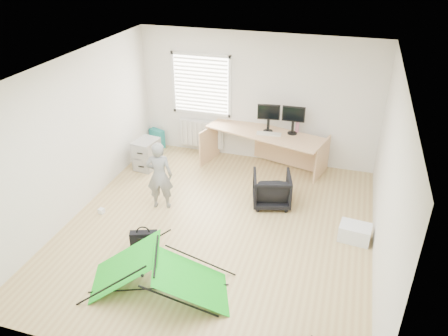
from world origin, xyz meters
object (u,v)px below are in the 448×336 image
(person, at_px, (159,176))
(storage_crate, at_px, (355,233))
(desk, at_px, (264,150))
(monitor_left, at_px, (268,122))
(laptop_bag, at_px, (144,240))
(office_chair, at_px, (272,189))
(thermos, at_px, (297,126))
(monitor_right, at_px, (293,124))
(filing_cabinet, at_px, (147,154))
(kite, at_px, (158,273))

(person, distance_m, storage_crate, 3.41)
(desk, height_order, monitor_left, monitor_left)
(person, relative_size, laptop_bag, 3.02)
(monitor_left, relative_size, office_chair, 0.66)
(thermos, bearing_deg, monitor_left, -165.92)
(desk, height_order, person, person)
(office_chair, bearing_deg, monitor_right, -109.45)
(monitor_left, height_order, thermos, monitor_left)
(desk, distance_m, filing_cabinet, 2.44)
(office_chair, height_order, kite, office_chair)
(laptop_bag, bearing_deg, filing_cabinet, 94.61)
(desk, distance_m, office_chair, 1.37)
(kite, relative_size, laptop_bag, 4.62)
(monitor_right, height_order, storage_crate, monitor_right)
(monitor_right, relative_size, person, 0.35)
(person, bearing_deg, filing_cabinet, -68.98)
(office_chair, xyz_separation_m, kite, (-1.06, -2.59, -0.01))
(person, height_order, laptop_bag, person)
(desk, relative_size, thermos, 9.03)
(monitor_right, relative_size, office_chair, 0.66)
(desk, height_order, monitor_right, monitor_right)
(storage_crate, bearing_deg, monitor_right, 124.07)
(desk, distance_m, person, 2.45)
(laptop_bag, bearing_deg, thermos, 41.34)
(filing_cabinet, distance_m, monitor_left, 2.60)
(storage_crate, bearing_deg, desk, 134.50)
(filing_cabinet, distance_m, laptop_bag, 2.71)
(person, bearing_deg, monitor_right, -147.89)
(desk, bearing_deg, monitor_right, 24.85)
(person, bearing_deg, office_chair, -174.51)
(monitor_left, distance_m, monitor_right, 0.49)
(monitor_right, bearing_deg, office_chair, -95.75)
(thermos, bearing_deg, storage_crate, -58.74)
(thermos, bearing_deg, person, -133.79)
(monitor_right, bearing_deg, storage_crate, -57.15)
(thermos, distance_m, storage_crate, 2.65)
(thermos, bearing_deg, office_chair, -97.14)
(desk, xyz_separation_m, filing_cabinet, (-2.34, -0.68, -0.10))
(monitor_right, height_order, person, person)
(filing_cabinet, distance_m, monitor_right, 3.06)
(thermos, bearing_deg, monitor_right, -126.17)
(office_chair, bearing_deg, desk, -86.73)
(monitor_right, distance_m, laptop_bag, 3.78)
(filing_cabinet, bearing_deg, monitor_left, 25.37)
(filing_cabinet, relative_size, person, 0.49)
(office_chair, xyz_separation_m, person, (-1.88, -0.66, 0.33))
(monitor_left, relative_size, storage_crate, 0.91)
(desk, bearing_deg, filing_cabinet, -148.58)
(office_chair, bearing_deg, storage_crate, 141.45)
(desk, relative_size, office_chair, 3.55)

